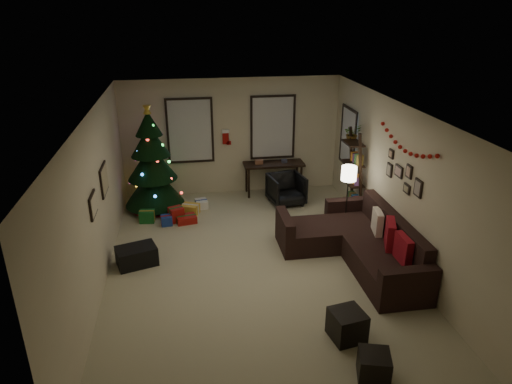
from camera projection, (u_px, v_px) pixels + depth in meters
floor at (256, 267)px, 8.01m from camera, size 7.00×7.00×0.00m
ceiling at (256, 113)px, 6.98m from camera, size 7.00×7.00×0.00m
wall_back at (232, 137)px, 10.69m from camera, size 5.00×0.00×5.00m
wall_front at (315, 339)px, 4.30m from camera, size 5.00×0.00×5.00m
wall_left at (96, 205)px, 7.13m from camera, size 0.00×7.00×7.00m
wall_right at (401, 186)px, 7.86m from camera, size 0.00×7.00×7.00m
window_back_left at (190, 131)px, 10.45m from camera, size 1.05×0.06×1.50m
window_back_right at (273, 127)px, 10.73m from camera, size 1.05×0.06×1.50m
window_right_wall at (349, 137)px, 10.13m from camera, size 0.06×0.90×1.30m
christmas_tree at (152, 166)px, 9.91m from camera, size 1.28×1.28×2.38m
presents at (171, 211)px, 9.85m from camera, size 1.50×1.01×0.30m
sofa at (358, 244)px, 8.17m from camera, size 1.94×2.81×0.88m
pillow_red_a at (403, 249)px, 7.29m from camera, size 0.12×0.45×0.45m
pillow_red_b at (390, 235)px, 7.74m from camera, size 0.29×0.51×0.49m
pillow_cream at (377, 222)px, 8.22m from camera, size 0.20×0.43×0.42m
ottoman_near at (347, 325)px, 6.26m from camera, size 0.50×0.50×0.41m
ottoman_far at (374, 366)px, 5.59m from camera, size 0.46×0.46×0.35m
desk at (274, 167)px, 10.84m from camera, size 1.41×0.50×0.76m
desk_chair at (286, 189)px, 10.39m from camera, size 0.78×0.74×0.69m
bookshelf at (355, 177)px, 9.44m from camera, size 0.30×0.56×1.93m
potted_plant at (352, 131)px, 9.41m from camera, size 0.55×0.51×0.51m
floor_lamp at (349, 178)px, 8.79m from camera, size 0.29×0.29×1.38m
art_map at (104, 180)px, 7.85m from camera, size 0.04×0.60×0.50m
art_abstract at (93, 205)px, 6.83m from camera, size 0.04×0.45×0.35m
gallery at (403, 175)px, 7.71m from camera, size 0.03×1.25×0.54m
garland at (406, 144)px, 7.48m from camera, size 0.08×1.90×0.30m
stocking_left at (226, 137)px, 10.62m from camera, size 0.20×0.05×0.36m
stocking_right at (240, 129)px, 10.69m from camera, size 0.20×0.05×0.36m
storage_bin at (137, 256)px, 8.03m from camera, size 0.77×0.62×0.33m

